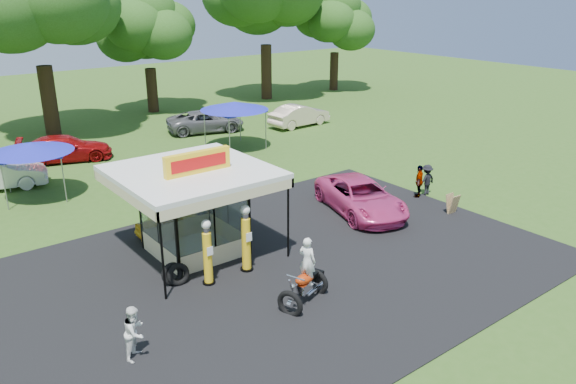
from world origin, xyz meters
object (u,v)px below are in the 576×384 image
spectator_west (135,332)px  spectator_east_a (427,180)px  bg_car_d (206,121)px  tent_east (234,106)px  a_frame_sign (452,204)px  gas_pump_left (208,254)px  bg_car_e (299,115)px  tent_west (30,148)px  spectator_east_b (419,181)px  pink_sedan (361,197)px  motorcycle (306,276)px  kiosk_car (170,223)px  gas_station_kiosk (194,209)px  gas_pump_right (246,240)px  bg_car_b (65,148)px

spectator_west → spectator_east_a: 17.09m
bg_car_d → tent_east: bearing=-172.3°
a_frame_sign → gas_pump_left: bearing=176.0°
bg_car_e → tent_west: size_ratio=1.22×
spectator_east_b → tent_west: (-14.75, 11.45, 1.68)m
pink_sedan → spectator_east_b: 3.65m
motorcycle → a_frame_sign: 10.22m
pink_sedan → spectator_west: bearing=-146.2°
spectator_west → a_frame_sign: bearing=-36.4°
gas_pump_left → a_frame_sign: size_ratio=2.64×
kiosk_car → bg_car_e: (16.49, 11.88, 0.32)m
motorcycle → tent_east: size_ratio=0.54×
gas_station_kiosk → motorcycle: size_ratio=2.32×
gas_station_kiosk → spectator_east_a: (12.18, -1.27, -1.01)m
motorcycle → spectator_west: size_ratio=1.47×
gas_station_kiosk → gas_pump_right: (0.70, -2.48, -0.56)m
bg_car_b → tent_west: 6.47m
tent_west → spectator_east_a: bearing=-36.7°
gas_pump_right → tent_east: tent_east is taller
tent_west → gas_pump_left: bearing=-79.8°
kiosk_car → bg_car_b: size_ratio=0.54×
gas_pump_left → bg_car_d: size_ratio=0.45×
motorcycle → tent_west: (-4.23, 15.56, 1.59)m
bg_car_e → a_frame_sign: bearing=159.7°
gas_station_kiosk → gas_pump_left: (-0.89, -2.50, -0.62)m
gas_pump_right → a_frame_sign: (10.42, -1.16, -0.76)m
gas_station_kiosk → bg_car_e: gas_station_kiosk is taller
gas_station_kiosk → gas_pump_right: 2.64m
gas_pump_left → a_frame_sign: 12.08m
spectator_east_a → tent_east: size_ratio=0.36×
bg_car_e → gas_station_kiosk: bearing=127.1°
spectator_west → tent_east: size_ratio=0.37×
motorcycle → bg_car_e: motorcycle is taller
spectator_east_a → a_frame_sign: bearing=66.9°
a_frame_sign → pink_sedan: (-3.16, 2.68, 0.30)m
gas_pump_right → motorcycle: bearing=-83.1°
a_frame_sign → spectator_east_a: bearing=67.2°
bg_car_e → spectator_east_b: bearing=158.9°
bg_car_d → spectator_east_b: bearing=-159.7°
a_frame_sign → tent_east: (-1.72, 15.43, 2.25)m
gas_pump_right → spectator_west: (-5.24, -2.34, -0.43)m
gas_pump_right → bg_car_e: bearing=46.4°
gas_pump_right → bg_car_b: gas_pump_right is taller
spectator_east_b → tent_east: (-2.19, 13.09, 1.89)m
gas_station_kiosk → kiosk_car: size_ratio=1.92×
a_frame_sign → tent_west: size_ratio=0.23×
motorcycle → bg_car_d: bearing=47.9°
bg_car_d → tent_east: 5.39m
a_frame_sign → tent_west: bearing=137.4°
gas_pump_left → tent_east: tent_east is taller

